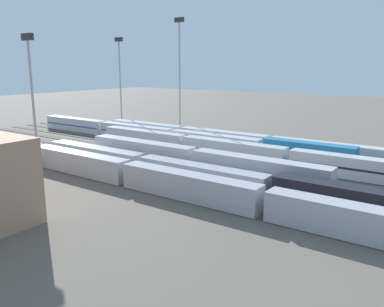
% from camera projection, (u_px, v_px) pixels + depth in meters
% --- Properties ---
extents(ground_plane, '(400.00, 400.00, 0.00)m').
position_uv_depth(ground_plane, '(182.00, 159.00, 82.55)').
color(ground_plane, '#60594F').
extents(track_bed_0, '(140.00, 2.80, 0.12)m').
position_uv_depth(track_bed_0, '(230.00, 143.00, 98.44)').
color(track_bed_0, '#3D3833').
rests_on(track_bed_0, ground_plane).
extents(track_bed_1, '(140.00, 2.80, 0.12)m').
position_uv_depth(track_bed_1, '(220.00, 147.00, 94.46)').
color(track_bed_1, '#3D3833').
rests_on(track_bed_1, ground_plane).
extents(track_bed_2, '(140.00, 2.80, 0.12)m').
position_uv_depth(track_bed_2, '(208.00, 150.00, 90.49)').
color(track_bed_2, '#3D3833').
rests_on(track_bed_2, ground_plane).
extents(track_bed_3, '(140.00, 2.80, 0.12)m').
position_uv_depth(track_bed_3, '(196.00, 154.00, 86.51)').
color(track_bed_3, '#3D3833').
rests_on(track_bed_3, ground_plane).
extents(track_bed_4, '(140.00, 2.80, 0.12)m').
position_uv_depth(track_bed_4, '(182.00, 158.00, 82.54)').
color(track_bed_4, '#3D3833').
rests_on(track_bed_4, ground_plane).
extents(track_bed_5, '(140.00, 2.80, 0.12)m').
position_uv_depth(track_bed_5, '(167.00, 163.00, 78.56)').
color(track_bed_5, '#3D3833').
rests_on(track_bed_5, ground_plane).
extents(track_bed_6, '(140.00, 2.80, 0.12)m').
position_uv_depth(track_bed_6, '(150.00, 168.00, 74.59)').
color(track_bed_6, '#3D3833').
rests_on(track_bed_6, ground_plane).
extents(track_bed_7, '(140.00, 2.80, 0.12)m').
position_uv_depth(track_bed_7, '(132.00, 174.00, 70.61)').
color(track_bed_7, '#4C443D').
rests_on(track_bed_7, ground_plane).
extents(track_bed_8, '(140.00, 2.80, 0.12)m').
position_uv_depth(track_bed_8, '(111.00, 181.00, 66.64)').
color(track_bed_8, '#4C443D').
rests_on(track_bed_8, ground_plane).
extents(train_on_track_7, '(66.40, 3.00, 4.40)m').
position_uv_depth(train_on_track_7, '(192.00, 175.00, 62.66)').
color(train_on_track_7, black).
rests_on(train_on_track_7, ground_plane).
extents(train_on_track_3, '(90.60, 3.06, 4.40)m').
position_uv_depth(train_on_track_3, '(278.00, 157.00, 75.28)').
color(train_on_track_3, black).
rests_on(train_on_track_3, ground_plane).
extents(train_on_track_6, '(47.20, 3.00, 5.00)m').
position_uv_depth(train_on_track_6, '(194.00, 163.00, 68.23)').
color(train_on_track_6, '#B7BABF').
rests_on(train_on_track_6, ground_plane).
extents(train_on_track_1, '(95.60, 3.06, 3.80)m').
position_uv_depth(train_on_track_1, '(269.00, 145.00, 86.79)').
color(train_on_track_1, silver).
rests_on(train_on_track_1, ground_plane).
extents(train_on_track_2, '(90.60, 3.06, 4.40)m').
position_uv_depth(train_on_track_2, '(165.00, 136.00, 97.25)').
color(train_on_track_2, '#1E6B9E').
rests_on(train_on_track_2, ground_plane).
extents(train_on_track_8, '(95.60, 3.00, 3.80)m').
position_uv_depth(train_on_track_8, '(127.00, 173.00, 63.96)').
color(train_on_track_8, '#A8AAB2').
rests_on(train_on_track_8, ground_plane).
extents(light_mast_0, '(2.80, 0.70, 31.45)m').
position_uv_depth(light_mast_0, '(180.00, 63.00, 107.01)').
color(light_mast_0, '#9EA0A5').
rests_on(light_mast_0, ground_plane).
extents(light_mast_1, '(2.80, 0.70, 24.50)m').
position_uv_depth(light_mast_1, '(31.00, 84.00, 70.40)').
color(light_mast_1, '#9EA0A5').
rests_on(light_mast_1, ground_plane).
extents(light_mast_2, '(2.80, 0.70, 27.25)m').
position_uv_depth(light_mast_2, '(120.00, 71.00, 120.42)').
color(light_mast_2, '#9EA0A5').
rests_on(light_mast_2, ground_plane).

